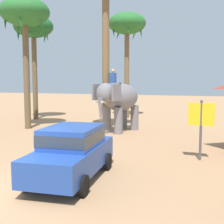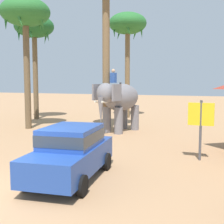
% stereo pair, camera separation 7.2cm
% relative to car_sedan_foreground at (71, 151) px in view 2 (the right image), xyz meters
% --- Properties ---
extents(ground_plane, '(120.00, 120.00, 0.00)m').
position_rel_car_sedan_foreground_xyz_m(ground_plane, '(-1.27, -1.70, -0.93)').
color(ground_plane, tan).
extents(car_sedan_foreground, '(2.27, 4.28, 1.70)m').
position_rel_car_sedan_foreground_xyz_m(car_sedan_foreground, '(0.00, 0.00, 0.00)').
color(car_sedan_foreground, '#23479E').
rests_on(car_sedan_foreground, ground).
extents(elephant_with_mahout, '(2.39, 4.02, 3.88)m').
position_rel_car_sedan_foreground_xyz_m(elephant_with_mahout, '(-1.72, 9.03, 1.06)').
color(elephant_with_mahout, slate).
rests_on(elephant_with_mahout, ground).
extents(palm_tree_near_hut, '(3.20, 3.20, 8.49)m').
position_rel_car_sedan_foreground_xyz_m(palm_tree_near_hut, '(-7.79, 7.96, 6.40)').
color(palm_tree_near_hut, brown).
rests_on(palm_tree_near_hut, ground).
extents(palm_tree_left_of_road, '(3.20, 3.20, 8.49)m').
position_rel_car_sedan_foreground_xyz_m(palm_tree_left_of_road, '(-10.33, 12.32, 6.40)').
color(palm_tree_left_of_road, brown).
rests_on(palm_tree_left_of_road, ground).
extents(palm_tree_far_back, '(3.20, 3.20, 8.93)m').
position_rel_car_sedan_foreground_xyz_m(palm_tree_far_back, '(-3.60, 16.10, 6.81)').
color(palm_tree_far_back, brown).
rests_on(palm_tree_far_back, ground).
extents(signboard_yellow, '(1.00, 0.10, 2.40)m').
position_rel_car_sedan_foreground_xyz_m(signboard_yellow, '(3.64, 3.90, 0.76)').
color(signboard_yellow, '#4C4C51').
rests_on(signboard_yellow, ground).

